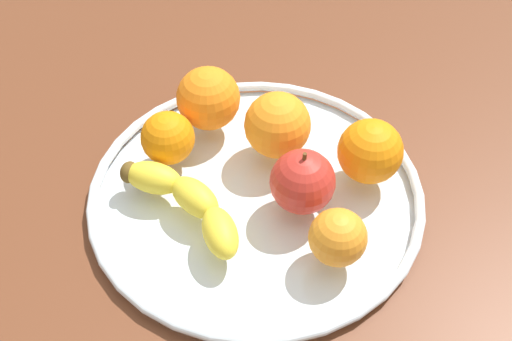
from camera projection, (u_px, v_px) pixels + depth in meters
The scene contains 9 objects.
ground_plane at pixel (256, 209), 75.39cm from camera, with size 143.99×143.99×4.00cm, color brown.
fruit_bowl at pixel (256, 193), 73.23cm from camera, with size 38.63×38.63×1.80cm.
banana at pixel (186, 200), 69.00cm from camera, with size 18.07×8.75×3.61cm.
apple at pixel (303, 182), 68.43cm from camera, with size 7.21×7.21×8.01cm.
orange_front_right at pixel (338, 237), 64.15cm from camera, with size 6.07×6.07×6.07cm, color orange.
orange_back_left at pixel (277, 125), 73.93cm from camera, with size 7.87×7.87×7.87cm, color orange.
orange_center at pixel (208, 98), 77.11cm from camera, with size 7.84×7.84×7.84cm, color orange.
orange_back_right at pixel (168, 138), 73.57cm from camera, with size 6.34×6.34×6.34cm, color orange.
orange_front_left at pixel (370, 151), 71.33cm from camera, with size 7.47×7.47×7.47cm, color orange.
Camera 1 is at (-40.30, 24.84, 56.86)cm, focal length 44.50 mm.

